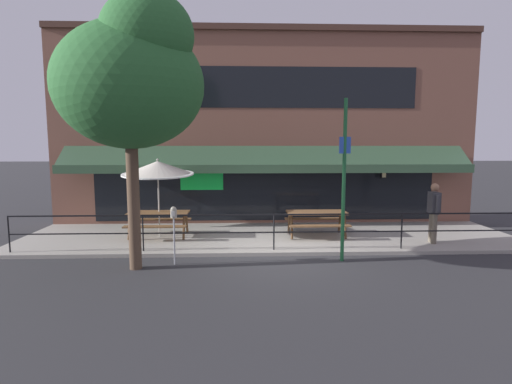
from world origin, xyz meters
The scene contains 11 objects.
ground_plane centered at (0.00, 0.00, 0.00)m, with size 120.00×120.00×0.00m, color #2D2D30.
patio_deck centered at (0.00, 2.00, 0.05)m, with size 15.00×4.00×0.10m, color #9E998E.
restaurant_building centered at (0.00, 4.22, 3.45)m, with size 15.00×1.60×6.95m.
patio_railing centered at (0.00, 0.30, 0.80)m, with size 13.84×0.04×0.97m.
picnic_table_left centered at (-3.37, 1.90, 0.71)m, with size 1.80×1.42×0.76m.
picnic_table_centre centered at (1.43, 1.82, 0.71)m, with size 1.80×1.42×0.76m.
patio_umbrella_left centered at (-3.37, 2.00, 2.18)m, with size 2.14×2.14×2.38m.
pedestrian_walking centered at (4.59, 0.88, 1.06)m, with size 0.27×0.62×1.71m.
parking_meter_near centered at (-2.48, -0.60, 1.15)m, with size 0.15×0.16×1.42m.
street_sign_pole centered at (1.65, -0.45, 2.06)m, with size 0.28×0.09×4.00m.
street_tree_curbside centered at (-3.25, -0.96, 4.37)m, with size 3.32×2.99×6.11m.
Camera 1 is at (-0.86, -10.07, 2.89)m, focal length 28.00 mm.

